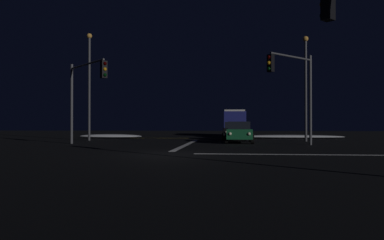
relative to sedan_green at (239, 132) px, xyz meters
name	(u,v)px	position (x,y,z in m)	size (l,w,h in m)	color
ground	(168,155)	(-3.57, -10.74, -0.85)	(120.00, 120.00, 0.10)	black
stop_line_north	(187,145)	(-3.57, -2.90, -0.80)	(0.35, 13.40, 0.01)	white
centre_line_ns	(200,138)	(-3.57, 8.70, -0.80)	(22.00, 0.15, 0.01)	yellow
crosswalk_bar_east	(342,155)	(4.37, -10.74, -0.80)	(13.40, 0.40, 0.01)	white
snow_bank_left_curb	(110,136)	(-12.21, 7.52, -0.60)	(6.20, 1.50, 0.40)	white
snow_bank_right_curb	(291,137)	(5.07, 8.57, -0.62)	(10.03, 1.50, 0.35)	white
sedan_green	(239,132)	(0.00, 0.00, 0.00)	(2.02, 4.33, 1.57)	#14512D
sedan_black	(234,131)	(-0.31, 5.37, 0.00)	(2.02, 4.33, 1.57)	black
sedan_red	(235,130)	(-0.17, 10.65, 0.00)	(2.02, 4.33, 1.57)	maroon
box_truck	(235,121)	(-0.12, 17.38, 0.91)	(2.68, 8.28, 3.08)	navy
traffic_signal_nw	(85,85)	(-10.22, -4.10, 3.15)	(3.85, 3.85, 5.63)	#4C4C51
traffic_signal_ne	(294,81)	(3.40, -3.78, 3.31)	(3.22, 3.22, 5.95)	#4C4C51
streetlamp_right_near	(306,80)	(5.37, 2.70, 4.09)	(0.44, 0.44, 8.43)	#424247
streetlamp_left_near	(89,79)	(-12.51, 2.70, 4.43)	(0.44, 0.44, 9.08)	#424247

